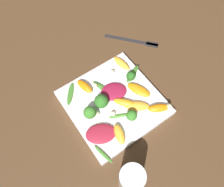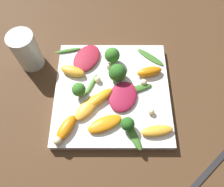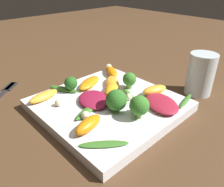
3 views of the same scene
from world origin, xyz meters
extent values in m
plane|color=#4C331E|center=(0.00, 0.00, 0.00)|extent=(2.40, 2.40, 0.00)
cube|color=white|center=(0.00, 0.00, 0.01)|extent=(0.27, 0.27, 0.02)
cylinder|color=silver|center=(-0.09, -0.21, 0.05)|extent=(0.06, 0.06, 0.10)
cube|color=#262628|center=(0.20, 0.17, 0.00)|extent=(0.14, 0.16, 0.01)
cube|color=#262628|center=(0.25, 0.11, 0.00)|extent=(0.04, 0.05, 0.01)
ellipsoid|color=maroon|center=(0.02, 0.02, 0.03)|extent=(0.10, 0.09, 0.01)
ellipsoid|color=maroon|center=(-0.09, -0.06, 0.03)|extent=(0.10, 0.09, 0.01)
ellipsoid|color=orange|center=(-0.05, 0.09, 0.03)|extent=(0.04, 0.06, 0.02)
ellipsoid|color=orange|center=(0.02, -0.03, 0.03)|extent=(0.06, 0.07, 0.02)
ellipsoid|color=orange|center=(0.08, -0.02, 0.03)|extent=(0.06, 0.08, 0.02)
ellipsoid|color=#FCAD33|center=(0.05, -0.05, 0.03)|extent=(0.08, 0.07, 0.02)
ellipsoid|color=#FCAD33|center=(0.10, 0.10, 0.03)|extent=(0.03, 0.07, 0.02)
ellipsoid|color=#FCAD33|center=(-0.05, -0.09, 0.03)|extent=(0.04, 0.07, 0.02)
ellipsoid|color=orange|center=(0.09, -0.10, 0.03)|extent=(0.07, 0.05, 0.02)
cylinder|color=#7A9E51|center=(0.01, -0.07, 0.03)|extent=(0.01, 0.01, 0.01)
sphere|color=#387A28|center=(0.01, -0.07, 0.04)|extent=(0.03, 0.03, 0.03)
cylinder|color=#7A9E51|center=(0.09, 0.03, 0.03)|extent=(0.01, 0.01, 0.01)
sphere|color=#26601E|center=(0.09, 0.03, 0.04)|extent=(0.03, 0.03, 0.03)
cylinder|color=#7A9E51|center=(-0.08, 0.00, 0.03)|extent=(0.01, 0.01, 0.02)
sphere|color=#387A28|center=(-0.08, 0.00, 0.05)|extent=(0.04, 0.04, 0.04)
cylinder|color=#7A9E51|center=(-0.04, 0.01, 0.03)|extent=(0.01, 0.01, 0.01)
sphere|color=#2D6B23|center=(-0.04, 0.01, 0.04)|extent=(0.04, 0.04, 0.04)
ellipsoid|color=#47842D|center=(-0.01, -0.05, 0.02)|extent=(0.06, 0.03, 0.01)
ellipsoid|color=#3D7528|center=(-0.09, 0.10, 0.02)|extent=(0.06, 0.07, 0.00)
ellipsoid|color=#3D7528|center=(-0.11, -0.11, 0.02)|extent=(0.02, 0.07, 0.01)
ellipsoid|color=#3D7528|center=(0.00, 0.05, 0.02)|extent=(0.04, 0.09, 0.01)
ellipsoid|color=#3D7528|center=(0.11, 0.04, 0.02)|extent=(0.07, 0.05, 0.01)
sphere|color=beige|center=(-0.02, 0.07, 0.03)|extent=(0.02, 0.02, 0.02)
sphere|color=beige|center=(-0.03, -0.03, 0.03)|extent=(0.01, 0.01, 0.01)
sphere|color=beige|center=(-0.06, -0.01, 0.03)|extent=(0.01, 0.01, 0.01)
sphere|color=beige|center=(0.06, 0.09, 0.03)|extent=(0.01, 0.01, 0.01)
sphere|color=beige|center=(0.12, -0.11, 0.03)|extent=(0.02, 0.02, 0.02)
camera|label=1|loc=(-0.17, -0.23, 0.62)|focal=35.00mm
camera|label=2|loc=(0.24, 0.00, 0.48)|focal=35.00mm
camera|label=3|loc=(-0.29, 0.27, 0.26)|focal=35.00mm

